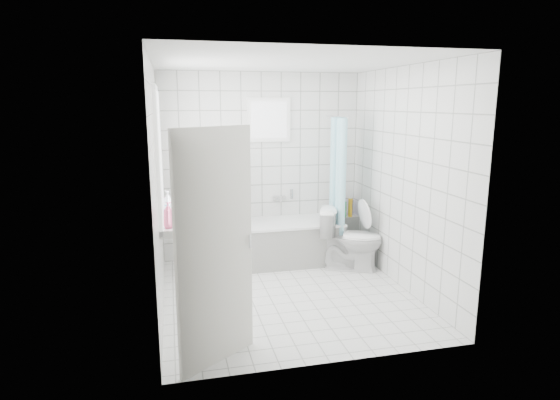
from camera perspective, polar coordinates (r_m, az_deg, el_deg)
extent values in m
plane|color=white|center=(5.53, 0.92, -11.43)|extent=(3.00, 3.00, 0.00)
plane|color=white|center=(5.11, 1.02, 16.48)|extent=(3.00, 3.00, 0.00)
cube|color=white|center=(6.61, -2.23, 4.09)|extent=(2.80, 0.02, 2.60)
cube|color=white|center=(3.76, 6.59, -1.82)|extent=(2.80, 0.02, 2.60)
cube|color=white|center=(5.01, -14.74, 1.27)|extent=(0.02, 3.00, 2.60)
cube|color=white|center=(5.67, 14.83, 2.44)|extent=(0.02, 3.00, 2.60)
cube|color=white|center=(5.27, -14.35, 5.08)|extent=(0.01, 0.90, 1.40)
cube|color=white|center=(6.53, -1.32, 9.73)|extent=(0.50, 0.01, 0.50)
cube|color=white|center=(5.40, -13.48, -2.72)|extent=(0.18, 1.02, 0.08)
cube|color=silver|center=(3.88, -7.86, -6.00)|extent=(0.67, 0.50, 2.00)
cube|color=white|center=(6.50, -0.32, -5.29)|extent=(1.72, 0.75, 0.55)
cube|color=white|center=(6.42, -0.32, -2.82)|extent=(1.74, 0.77, 0.03)
cube|color=white|center=(6.19, -8.70, -1.74)|extent=(0.15, 0.85, 1.50)
cube|color=white|center=(7.05, 8.03, -4.05)|extent=(0.40, 0.24, 0.55)
imported|color=white|center=(6.28, 8.64, -4.74)|extent=(0.92, 0.74, 0.82)
cylinder|color=silver|center=(6.43, 6.90, 10.06)|extent=(0.02, 0.80, 0.02)
cube|color=silver|center=(6.70, -0.13, 0.29)|extent=(0.18, 0.06, 0.06)
imported|color=white|center=(5.44, -13.47, -0.51)|extent=(0.16, 0.16, 0.31)
imported|color=#33A4E8|center=(5.21, -13.44, -1.63)|extent=(0.13, 0.13, 0.20)
imported|color=silver|center=(5.37, -13.43, -1.50)|extent=(0.16, 0.16, 0.15)
imported|color=#D1517A|center=(4.99, -13.46, -1.79)|extent=(0.13, 0.13, 0.28)
imported|color=#BF5FA4|center=(5.65, -13.45, -0.64)|extent=(0.11, 0.11, 0.20)
cylinder|color=#1921CF|center=(7.00, 8.61, -0.90)|extent=(0.06, 0.06, 0.23)
cylinder|color=yellow|center=(6.89, 8.57, -0.91)|extent=(0.06, 0.06, 0.27)
cylinder|color=red|center=(6.94, 7.65, -0.92)|extent=(0.06, 0.06, 0.24)
cylinder|color=green|center=(6.85, 7.83, -1.14)|extent=(0.06, 0.06, 0.23)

